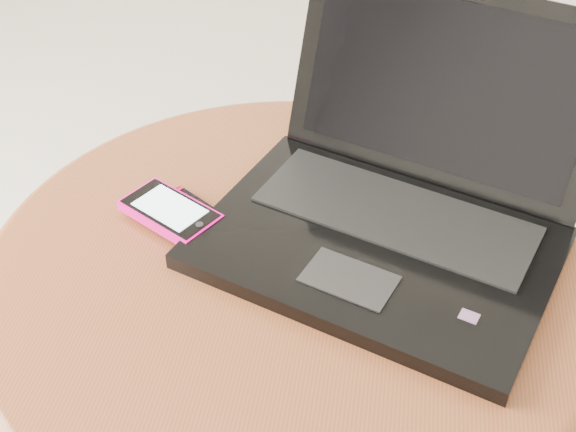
# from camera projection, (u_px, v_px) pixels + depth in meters

# --- Properties ---
(table) EXTENTS (0.70, 0.70, 0.56)m
(table) POSITION_uv_depth(u_px,v_px,m) (288.00, 331.00, 0.96)
(table) COLOR #4E2D14
(table) RESTS_ON ground
(laptop) EXTENTS (0.48, 0.46, 0.25)m
(laptop) POSITION_uv_depth(u_px,v_px,m) (396.00, 199.00, 0.90)
(laptop) COLOR black
(laptop) RESTS_ON table
(phone_black) EXTENTS (0.11, 0.10, 0.01)m
(phone_black) POSITION_uv_depth(u_px,v_px,m) (191.00, 216.00, 0.94)
(phone_black) COLOR black
(phone_black) RESTS_ON table
(phone_pink) EXTENTS (0.13, 0.11, 0.01)m
(phone_pink) POSITION_uv_depth(u_px,v_px,m) (170.00, 212.00, 0.93)
(phone_pink) COLOR #F00A89
(phone_pink) RESTS_ON phone_black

